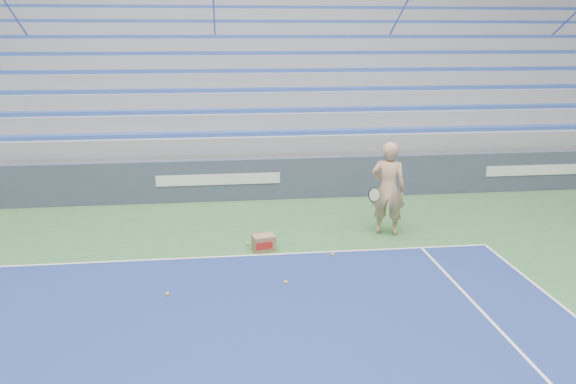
{
  "coord_description": "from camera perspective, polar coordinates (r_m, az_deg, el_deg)",
  "views": [
    {
      "loc": [
        0.12,
        1.53,
        4.23
      ],
      "look_at": [
        1.42,
        12.38,
        1.15
      ],
      "focal_mm": 35.0,
      "sensor_mm": 36.0,
      "label": 1
    }
  ],
  "objects": [
    {
      "name": "tennis_ball_3",
      "position": [
        9.97,
        -0.23,
        -9.15
      ],
      "size": [
        0.07,
        0.07,
        0.07
      ],
      "primitive_type": "sphere",
      "color": "#D6EA2F",
      "rests_on": "ground"
    },
    {
      "name": "sponsor_barrier",
      "position": [
        14.82,
        -7.05,
        1.24
      ],
      "size": [
        30.0,
        0.32,
        1.1
      ],
      "color": "#3B435A",
      "rests_on": "ground"
    },
    {
      "name": "bleachers",
      "position": [
        20.16,
        -7.24,
        10.28
      ],
      "size": [
        31.0,
        9.15,
        7.3
      ],
      "color": "#93959B",
      "rests_on": "ground"
    },
    {
      "name": "ball_box",
      "position": [
        11.4,
        -2.49,
        -5.19
      ],
      "size": [
        0.49,
        0.42,
        0.32
      ],
      "color": "olive",
      "rests_on": "ground"
    },
    {
      "name": "tennis_ball_1",
      "position": [
        11.19,
        4.56,
        -6.34
      ],
      "size": [
        0.07,
        0.07,
        0.07
      ],
      "primitive_type": "sphere",
      "color": "#D6EA2F",
      "rests_on": "ground"
    },
    {
      "name": "tennis_ball_0",
      "position": [
        11.75,
        -4.13,
        -5.24
      ],
      "size": [
        0.07,
        0.07,
        0.07
      ],
      "primitive_type": "sphere",
      "color": "#D6EA2F",
      "rests_on": "ground"
    },
    {
      "name": "tennis_ball_2",
      "position": [
        9.76,
        -12.17,
        -10.11
      ],
      "size": [
        0.07,
        0.07,
        0.07
      ],
      "primitive_type": "sphere",
      "color": "#D6EA2F",
      "rests_on": "ground"
    },
    {
      "name": "tennis_player",
      "position": [
        12.28,
        10.13,
        0.34
      ],
      "size": [
        1.04,
        0.99,
        2.05
      ],
      "color": "tan",
      "rests_on": "ground"
    }
  ]
}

